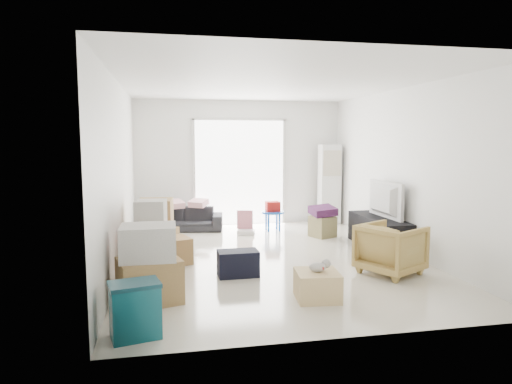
{
  "coord_description": "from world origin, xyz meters",
  "views": [
    {
      "loc": [
        -1.59,
        -6.86,
        1.85
      ],
      "look_at": [
        -0.19,
        0.2,
        1.03
      ],
      "focal_mm": 32.0,
      "sensor_mm": 36.0,
      "label": 1
    }
  ],
  "objects_px": {
    "tv_console": "(379,232)",
    "ottoman": "(322,227)",
    "kids_table": "(273,210)",
    "sofa": "(183,215)",
    "television": "(380,213)",
    "storage_bins": "(135,310)",
    "wood_crate": "(317,285)",
    "armchair": "(391,246)",
    "ac_tower": "(329,184)"
  },
  "relations": [
    {
      "from": "tv_console",
      "to": "ottoman",
      "type": "bearing_deg",
      "value": 123.03
    },
    {
      "from": "tv_console",
      "to": "kids_table",
      "type": "xyz_separation_m",
      "value": [
        -1.46,
        1.8,
        0.16
      ]
    },
    {
      "from": "sofa",
      "to": "ottoman",
      "type": "bearing_deg",
      "value": -15.88
    },
    {
      "from": "sofa",
      "to": "kids_table",
      "type": "distance_m",
      "value": 1.84
    },
    {
      "from": "television",
      "to": "storage_bins",
      "type": "height_order",
      "value": "television"
    },
    {
      "from": "kids_table",
      "to": "wood_crate",
      "type": "relative_size",
      "value": 1.22
    },
    {
      "from": "armchair",
      "to": "kids_table",
      "type": "height_order",
      "value": "armchair"
    },
    {
      "from": "tv_console",
      "to": "kids_table",
      "type": "relative_size",
      "value": 2.65
    },
    {
      "from": "ac_tower",
      "to": "armchair",
      "type": "relative_size",
      "value": 2.27
    },
    {
      "from": "armchair",
      "to": "ottoman",
      "type": "bearing_deg",
      "value": -25.89
    },
    {
      "from": "tv_console",
      "to": "ottoman",
      "type": "height_order",
      "value": "tv_console"
    },
    {
      "from": "storage_bins",
      "to": "wood_crate",
      "type": "bearing_deg",
      "value": 18.27
    },
    {
      "from": "tv_console",
      "to": "storage_bins",
      "type": "xyz_separation_m",
      "value": [
        -3.9,
        -2.91,
        0.0
      ]
    },
    {
      "from": "tv_console",
      "to": "kids_table",
      "type": "distance_m",
      "value": 2.32
    },
    {
      "from": "ac_tower",
      "to": "tv_console",
      "type": "relative_size",
      "value": 1.1
    },
    {
      "from": "sofa",
      "to": "kids_table",
      "type": "bearing_deg",
      "value": -3.81
    },
    {
      "from": "armchair",
      "to": "tv_console",
      "type": "bearing_deg",
      "value": -49.04
    },
    {
      "from": "armchair",
      "to": "storage_bins",
      "type": "bearing_deg",
      "value": 84.85
    },
    {
      "from": "ac_tower",
      "to": "armchair",
      "type": "xyz_separation_m",
      "value": [
        -0.5,
        -3.81,
        -0.49
      ]
    },
    {
      "from": "tv_console",
      "to": "television",
      "type": "height_order",
      "value": "television"
    },
    {
      "from": "storage_bins",
      "to": "tv_console",
      "type": "bearing_deg",
      "value": 36.77
    },
    {
      "from": "kids_table",
      "to": "television",
      "type": "bearing_deg",
      "value": -50.98
    },
    {
      "from": "ac_tower",
      "to": "storage_bins",
      "type": "bearing_deg",
      "value": -126.23
    },
    {
      "from": "tv_console",
      "to": "television",
      "type": "distance_m",
      "value": 0.33
    },
    {
      "from": "ac_tower",
      "to": "wood_crate",
      "type": "relative_size",
      "value": 3.56
    },
    {
      "from": "ac_tower",
      "to": "storage_bins",
      "type": "xyz_separation_m",
      "value": [
        -3.85,
        -5.25,
        -0.61
      ]
    },
    {
      "from": "storage_bins",
      "to": "kids_table",
      "type": "bearing_deg",
      "value": 62.64
    },
    {
      "from": "sofa",
      "to": "storage_bins",
      "type": "bearing_deg",
      "value": -88.78
    },
    {
      "from": "wood_crate",
      "to": "tv_console",
      "type": "bearing_deg",
      "value": 50.07
    },
    {
      "from": "ac_tower",
      "to": "tv_console",
      "type": "height_order",
      "value": "ac_tower"
    },
    {
      "from": "tv_console",
      "to": "armchair",
      "type": "height_order",
      "value": "armchair"
    },
    {
      "from": "armchair",
      "to": "kids_table",
      "type": "xyz_separation_m",
      "value": [
        -0.91,
        3.27,
        0.04
      ]
    },
    {
      "from": "ac_tower",
      "to": "ottoman",
      "type": "distance_m",
      "value": 1.6
    },
    {
      "from": "tv_console",
      "to": "ottoman",
      "type": "relative_size",
      "value": 3.97
    },
    {
      "from": "tv_console",
      "to": "storage_bins",
      "type": "relative_size",
      "value": 2.96
    },
    {
      "from": "television",
      "to": "armchair",
      "type": "distance_m",
      "value": 1.58
    },
    {
      "from": "ac_tower",
      "to": "television",
      "type": "height_order",
      "value": "ac_tower"
    },
    {
      "from": "ac_tower",
      "to": "armchair",
      "type": "distance_m",
      "value": 3.87
    },
    {
      "from": "armchair",
      "to": "ottoman",
      "type": "relative_size",
      "value": 1.93
    },
    {
      "from": "armchair",
      "to": "storage_bins",
      "type": "relative_size",
      "value": 1.44
    },
    {
      "from": "tv_console",
      "to": "wood_crate",
      "type": "distance_m",
      "value": 2.93
    },
    {
      "from": "ottoman",
      "to": "wood_crate",
      "type": "distance_m",
      "value": 3.49
    },
    {
      "from": "ac_tower",
      "to": "ottoman",
      "type": "relative_size",
      "value": 4.39
    },
    {
      "from": "tv_console",
      "to": "armchair",
      "type": "relative_size",
      "value": 2.06
    },
    {
      "from": "tv_console",
      "to": "armchair",
      "type": "distance_m",
      "value": 1.57
    },
    {
      "from": "television",
      "to": "armchair",
      "type": "xyz_separation_m",
      "value": [
        -0.55,
        -1.47,
        -0.21
      ]
    },
    {
      "from": "tv_console",
      "to": "storage_bins",
      "type": "bearing_deg",
      "value": -143.23
    },
    {
      "from": "tv_console",
      "to": "television",
      "type": "relative_size",
      "value": 1.48
    },
    {
      "from": "storage_bins",
      "to": "wood_crate",
      "type": "distance_m",
      "value": 2.13
    },
    {
      "from": "tv_console",
      "to": "storage_bins",
      "type": "distance_m",
      "value": 4.87
    }
  ]
}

